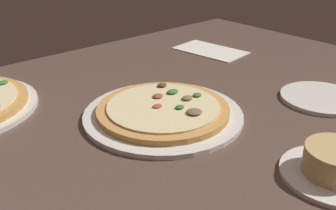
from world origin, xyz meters
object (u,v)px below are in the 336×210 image
(side_plate, at_px, (322,98))
(paper_menu, at_px, (210,51))
(ramekin_on_saucer, at_px, (336,166))
(pizza_main, at_px, (165,111))

(side_plate, xyz_separation_m, paper_menu, (-0.08, -0.41, -0.00))
(paper_menu, bearing_deg, ramekin_on_saucer, 52.43)
(pizza_main, relative_size, paper_menu, 1.53)
(pizza_main, xyz_separation_m, side_plate, (-0.32, 0.17, -0.01))
(pizza_main, relative_size, side_plate, 1.80)
(side_plate, bearing_deg, pizza_main, -28.57)
(paper_menu, bearing_deg, pizza_main, 24.08)
(ramekin_on_saucer, bearing_deg, paper_menu, -120.29)
(ramekin_on_saucer, relative_size, side_plate, 0.93)
(side_plate, height_order, paper_menu, side_plate)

